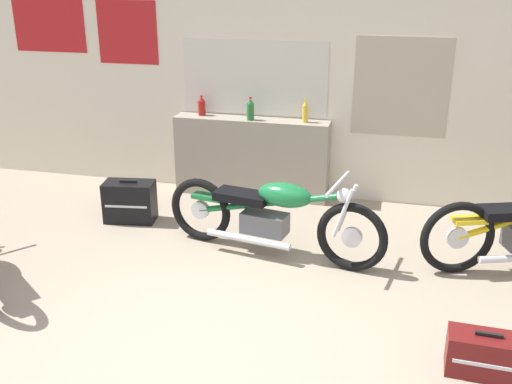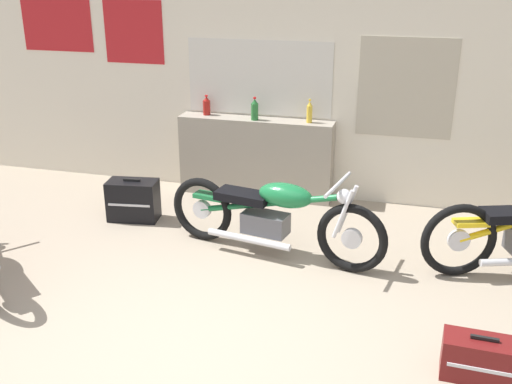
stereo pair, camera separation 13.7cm
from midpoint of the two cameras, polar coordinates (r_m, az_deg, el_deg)
ground_plane at (r=4.43m, az=-5.59°, el=-14.28°), size 24.00×24.00×0.00m
wall_back at (r=6.75m, az=3.54°, el=11.17°), size 10.00×0.07×2.80m
sill_counter at (r=6.88m, az=0.54°, el=3.29°), size 1.77×0.28×0.91m
bottle_leftmost at (r=6.93m, az=-4.16°, el=8.16°), size 0.08×0.08×0.23m
bottle_left_center at (r=6.68m, az=0.47°, el=7.83°), size 0.08×0.08×0.26m
bottle_center at (r=6.60m, az=5.71°, el=7.57°), size 0.06×0.06×0.26m
motorcycle_green at (r=5.46m, az=2.29°, el=-2.15°), size 2.12×0.66×0.81m
hard_case_black at (r=6.41m, az=-11.02°, el=-0.77°), size 0.55×0.35×0.45m
hard_case_darkred at (r=4.32m, az=21.56°, el=-14.57°), size 0.51×0.26×0.31m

